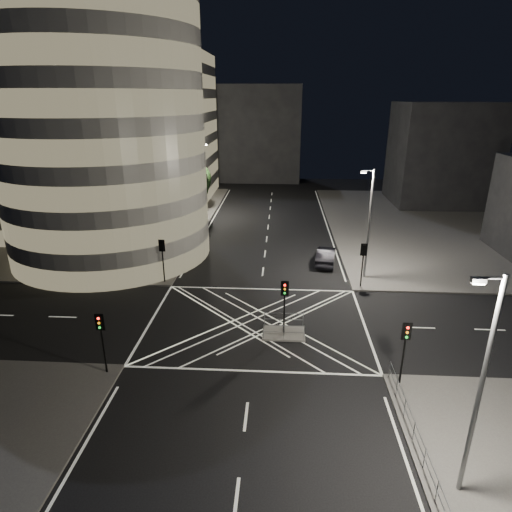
# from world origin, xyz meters

# --- Properties ---
(ground) EXTENTS (120.00, 120.00, 0.00)m
(ground) POSITION_xyz_m (0.00, 0.00, 0.00)
(ground) COLOR black
(ground) RESTS_ON ground
(sidewalk_far_left) EXTENTS (42.00, 42.00, 0.15)m
(sidewalk_far_left) POSITION_xyz_m (-29.00, 27.00, 0.07)
(sidewalk_far_left) COLOR #514E4C
(sidewalk_far_left) RESTS_ON ground
(sidewalk_far_right) EXTENTS (42.00, 42.00, 0.15)m
(sidewalk_far_right) POSITION_xyz_m (29.00, 27.00, 0.07)
(sidewalk_far_right) COLOR #514E4C
(sidewalk_far_right) RESTS_ON ground
(central_island) EXTENTS (3.00, 2.00, 0.15)m
(central_island) POSITION_xyz_m (2.00, -1.50, 0.07)
(central_island) COLOR slate
(central_island) RESTS_ON ground
(office_tower_curved) EXTENTS (30.00, 29.00, 27.20)m
(office_tower_curved) POSITION_xyz_m (-20.74, 18.74, 12.65)
(office_tower_curved) COLOR gray
(office_tower_curved) RESTS_ON sidewalk_far_left
(office_block_rear) EXTENTS (24.00, 16.00, 22.00)m
(office_block_rear) POSITION_xyz_m (-22.00, 42.00, 11.15)
(office_block_rear) COLOR gray
(office_block_rear) RESTS_ON sidewalk_far_left
(building_right_far) EXTENTS (14.00, 12.00, 15.00)m
(building_right_far) POSITION_xyz_m (26.00, 40.00, 7.65)
(building_right_far) COLOR black
(building_right_far) RESTS_ON sidewalk_far_right
(building_far_end) EXTENTS (18.00, 8.00, 18.00)m
(building_far_end) POSITION_xyz_m (-4.00, 58.00, 9.00)
(building_far_end) COLOR black
(building_far_end) RESTS_ON ground
(tree_a) EXTENTS (4.86, 4.86, 7.50)m
(tree_a) POSITION_xyz_m (-10.50, 9.00, 4.85)
(tree_a) COLOR black
(tree_a) RESTS_ON sidewalk_far_left
(tree_b) EXTENTS (4.03, 4.03, 7.08)m
(tree_b) POSITION_xyz_m (-10.50, 15.00, 4.90)
(tree_b) COLOR black
(tree_b) RESTS_ON sidewalk_far_left
(tree_c) EXTENTS (4.41, 4.41, 6.92)m
(tree_c) POSITION_xyz_m (-10.50, 21.00, 4.52)
(tree_c) COLOR black
(tree_c) RESTS_ON sidewalk_far_left
(tree_d) EXTENTS (5.28, 5.28, 8.01)m
(tree_d) POSITION_xyz_m (-10.50, 27.00, 5.11)
(tree_d) COLOR black
(tree_d) RESTS_ON sidewalk_far_left
(tree_e) EXTENTS (3.90, 3.90, 6.80)m
(tree_e) POSITION_xyz_m (-10.50, 33.00, 4.69)
(tree_e) COLOR black
(tree_e) RESTS_ON sidewalk_far_left
(traffic_signal_fl) EXTENTS (0.55, 0.22, 4.00)m
(traffic_signal_fl) POSITION_xyz_m (-8.80, 6.80, 2.91)
(traffic_signal_fl) COLOR black
(traffic_signal_fl) RESTS_ON sidewalk_far_left
(traffic_signal_nl) EXTENTS (0.55, 0.22, 4.00)m
(traffic_signal_nl) POSITION_xyz_m (-8.80, -6.80, 2.91)
(traffic_signal_nl) COLOR black
(traffic_signal_nl) RESTS_ON sidewalk_near_left
(traffic_signal_fr) EXTENTS (0.55, 0.22, 4.00)m
(traffic_signal_fr) POSITION_xyz_m (8.80, 6.80, 2.91)
(traffic_signal_fr) COLOR black
(traffic_signal_fr) RESTS_ON sidewalk_far_right
(traffic_signal_nr) EXTENTS (0.55, 0.22, 4.00)m
(traffic_signal_nr) POSITION_xyz_m (8.80, -6.80, 2.91)
(traffic_signal_nr) COLOR black
(traffic_signal_nr) RESTS_ON sidewalk_near_right
(traffic_signal_island) EXTENTS (0.55, 0.22, 4.00)m
(traffic_signal_island) POSITION_xyz_m (2.00, -1.50, 2.91)
(traffic_signal_island) COLOR black
(traffic_signal_island) RESTS_ON central_island
(street_lamp_left_near) EXTENTS (1.25, 0.25, 10.00)m
(street_lamp_left_near) POSITION_xyz_m (-9.44, 12.00, 5.54)
(street_lamp_left_near) COLOR slate
(street_lamp_left_near) RESTS_ON sidewalk_far_left
(street_lamp_left_far) EXTENTS (1.25, 0.25, 10.00)m
(street_lamp_left_far) POSITION_xyz_m (-9.44, 30.00, 5.54)
(street_lamp_left_far) COLOR slate
(street_lamp_left_far) RESTS_ON sidewalk_far_left
(street_lamp_right_far) EXTENTS (1.25, 0.25, 10.00)m
(street_lamp_right_far) POSITION_xyz_m (9.44, 9.00, 5.54)
(street_lamp_right_far) COLOR slate
(street_lamp_right_far) RESTS_ON sidewalk_far_right
(street_lamp_right_near) EXTENTS (1.25, 0.25, 10.00)m
(street_lamp_right_near) POSITION_xyz_m (9.44, -14.00, 5.54)
(street_lamp_right_near) COLOR slate
(street_lamp_right_near) RESTS_ON sidewalk_near_right
(railing_near_right) EXTENTS (0.06, 11.70, 1.10)m
(railing_near_right) POSITION_xyz_m (8.30, -12.15, 0.70)
(railing_near_right) COLOR slate
(railing_near_right) RESTS_ON sidewalk_near_right
(railing_island_south) EXTENTS (2.80, 0.06, 1.10)m
(railing_island_south) POSITION_xyz_m (2.00, -2.40, 0.70)
(railing_island_south) COLOR slate
(railing_island_south) RESTS_ON central_island
(railing_island_north) EXTENTS (2.80, 0.06, 1.10)m
(railing_island_north) POSITION_xyz_m (2.00, -0.60, 0.70)
(railing_island_north) COLOR slate
(railing_island_north) RESTS_ON central_island
(sedan) EXTENTS (2.53, 5.27, 1.67)m
(sedan) POSITION_xyz_m (6.25, 12.54, 0.83)
(sedan) COLOR black
(sedan) RESTS_ON ground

